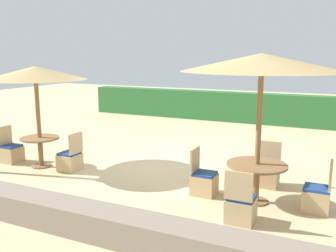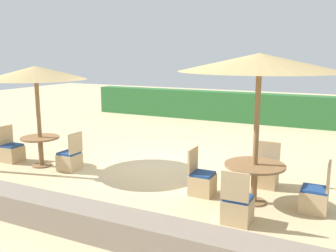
{
  "view_description": "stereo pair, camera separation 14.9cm",
  "coord_description": "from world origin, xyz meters",
  "px_view_note": "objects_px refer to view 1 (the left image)",
  "views": [
    {
      "loc": [
        4.1,
        -8.09,
        2.76
      ],
      "look_at": [
        0.0,
        0.6,
        0.9
      ],
      "focal_mm": 40.0,
      "sensor_mm": 36.0,
      "label": 1
    },
    {
      "loc": [
        4.23,
        -8.02,
        2.76
      ],
      "look_at": [
        0.0,
        0.6,
        0.9
      ],
      "focal_mm": 40.0,
      "sensor_mm": 36.0,
      "label": 2
    }
  ],
  "objects_px": {
    "round_table_front_left": "(40,145)",
    "patio_chair_front_right_west": "(203,181)",
    "patio_chair_front_left_east": "(70,160)",
    "patio_chair_front_right_north": "(267,174)",
    "patio_chair_front_left_west": "(11,152)",
    "patio_chair_front_right_east": "(317,197)",
    "parasol_front_left": "(35,73)",
    "round_table_front_right": "(257,171)",
    "parasol_front_right": "(262,63)",
    "patio_chair_front_right_south": "(241,207)"
  },
  "relations": [
    {
      "from": "parasol_front_left",
      "to": "parasol_front_right",
      "type": "xyz_separation_m",
      "value": [
        5.32,
        0.01,
        0.3
      ]
    },
    {
      "from": "parasol_front_right",
      "to": "patio_chair_front_right_north",
      "type": "distance_m",
      "value": 2.54
    },
    {
      "from": "parasol_front_right",
      "to": "patio_chair_front_right_south",
      "type": "distance_m",
      "value": 2.54
    },
    {
      "from": "patio_chair_front_left_west",
      "to": "patio_chair_front_right_east",
      "type": "xyz_separation_m",
      "value": [
        7.38,
        0.08,
        0.0
      ]
    },
    {
      "from": "patio_chair_front_right_east",
      "to": "patio_chair_front_right_west",
      "type": "distance_m",
      "value": 2.11
    },
    {
      "from": "parasol_front_left",
      "to": "patio_chair_front_left_east",
      "type": "relative_size",
      "value": 2.66
    },
    {
      "from": "parasol_front_right",
      "to": "patio_chair_front_right_south",
      "type": "relative_size",
      "value": 3.12
    },
    {
      "from": "parasol_front_left",
      "to": "round_table_front_right",
      "type": "xyz_separation_m",
      "value": [
        5.32,
        0.01,
        -1.7
      ]
    },
    {
      "from": "patio_chair_front_left_west",
      "to": "patio_chair_front_left_east",
      "type": "bearing_deg",
      "value": 92.5
    },
    {
      "from": "patio_chair_front_left_east",
      "to": "parasol_front_right",
      "type": "height_order",
      "value": "parasol_front_right"
    },
    {
      "from": "patio_chair_front_left_east",
      "to": "patio_chair_front_right_north",
      "type": "distance_m",
      "value": 4.57
    },
    {
      "from": "parasol_front_left",
      "to": "round_table_front_right",
      "type": "relative_size",
      "value": 2.2
    },
    {
      "from": "parasol_front_right",
      "to": "round_table_front_right",
      "type": "xyz_separation_m",
      "value": [
        -0.0,
        0.0,
        -2.0
      ]
    },
    {
      "from": "patio_chair_front_right_east",
      "to": "patio_chair_front_right_west",
      "type": "relative_size",
      "value": 1.0
    },
    {
      "from": "round_table_front_right",
      "to": "parasol_front_right",
      "type": "bearing_deg",
      "value": 0.0
    },
    {
      "from": "patio_chair_front_right_west",
      "to": "patio_chair_front_right_south",
      "type": "height_order",
      "value": "same"
    },
    {
      "from": "patio_chair_front_left_west",
      "to": "patio_chair_front_right_north",
      "type": "relative_size",
      "value": 1.0
    },
    {
      "from": "patio_chair_front_left_west",
      "to": "patio_chair_front_right_north",
      "type": "height_order",
      "value": "same"
    },
    {
      "from": "patio_chair_front_right_east",
      "to": "patio_chair_front_right_west",
      "type": "height_order",
      "value": "same"
    },
    {
      "from": "parasol_front_left",
      "to": "parasol_front_right",
      "type": "relative_size",
      "value": 0.85
    },
    {
      "from": "patio_chair_front_right_west",
      "to": "round_table_front_right",
      "type": "bearing_deg",
      "value": 92.22
    },
    {
      "from": "patio_chair_front_right_west",
      "to": "patio_chair_front_right_north",
      "type": "bearing_deg",
      "value": 134.08
    },
    {
      "from": "round_table_front_left",
      "to": "patio_chair_front_right_west",
      "type": "bearing_deg",
      "value": -0.43
    },
    {
      "from": "round_table_front_left",
      "to": "patio_chair_front_right_east",
      "type": "bearing_deg",
      "value": 0.38
    },
    {
      "from": "parasol_front_right",
      "to": "patio_chair_front_right_south",
      "type": "height_order",
      "value": "parasol_front_right"
    },
    {
      "from": "patio_chair_front_left_east",
      "to": "patio_chair_front_right_east",
      "type": "xyz_separation_m",
      "value": [
        5.52,
        -0.0,
        0.0
      ]
    },
    {
      "from": "patio_chair_front_left_east",
      "to": "round_table_front_right",
      "type": "distance_m",
      "value": 4.45
    },
    {
      "from": "round_table_front_left",
      "to": "round_table_front_right",
      "type": "height_order",
      "value": "round_table_front_right"
    },
    {
      "from": "patio_chair_front_left_west",
      "to": "patio_chair_front_right_west",
      "type": "distance_m",
      "value": 5.27
    },
    {
      "from": "patio_chair_front_left_east",
      "to": "parasol_front_right",
      "type": "xyz_separation_m",
      "value": [
        4.44,
        -0.04,
        2.34
      ]
    },
    {
      "from": "patio_chair_front_left_east",
      "to": "patio_chair_front_right_south",
      "type": "distance_m",
      "value": 4.52
    },
    {
      "from": "round_table_front_right",
      "to": "patio_chair_front_right_west",
      "type": "bearing_deg",
      "value": -177.78
    },
    {
      "from": "patio_chair_front_left_west",
      "to": "patio_chair_front_right_south",
      "type": "relative_size",
      "value": 1.0
    },
    {
      "from": "parasol_front_right",
      "to": "patio_chair_front_right_west",
      "type": "height_order",
      "value": "parasol_front_right"
    },
    {
      "from": "round_table_front_right",
      "to": "patio_chair_front_right_north",
      "type": "height_order",
      "value": "patio_chair_front_right_north"
    },
    {
      "from": "patio_chair_front_right_east",
      "to": "patio_chair_front_right_north",
      "type": "relative_size",
      "value": 1.0
    },
    {
      "from": "patio_chair_front_right_south",
      "to": "round_table_front_left",
      "type": "bearing_deg",
      "value": 169.6
    },
    {
      "from": "patio_chair_front_right_east",
      "to": "parasol_front_right",
      "type": "bearing_deg",
      "value": 91.85
    },
    {
      "from": "parasol_front_left",
      "to": "patio_chair_front_right_south",
      "type": "relative_size",
      "value": 2.66
    },
    {
      "from": "parasol_front_left",
      "to": "patio_chair_front_right_east",
      "type": "relative_size",
      "value": 2.66
    },
    {
      "from": "parasol_front_left",
      "to": "patio_chair_front_right_west",
      "type": "relative_size",
      "value": 2.66
    },
    {
      "from": "round_table_front_left",
      "to": "round_table_front_right",
      "type": "bearing_deg",
      "value": 0.09
    },
    {
      "from": "patio_chair_front_left_east",
      "to": "patio_chair_front_right_south",
      "type": "bearing_deg",
      "value": -103.0
    },
    {
      "from": "parasol_front_left",
      "to": "patio_chair_front_left_east",
      "type": "bearing_deg",
      "value": 3.04
    },
    {
      "from": "round_table_front_right",
      "to": "parasol_front_left",
      "type": "bearing_deg",
      "value": -179.91
    },
    {
      "from": "parasol_front_left",
      "to": "patio_chair_front_left_west",
      "type": "height_order",
      "value": "parasol_front_left"
    },
    {
      "from": "patio_chair_front_left_east",
      "to": "patio_chair_front_left_west",
      "type": "height_order",
      "value": "same"
    },
    {
      "from": "patio_chair_front_left_west",
      "to": "patio_chair_front_right_south",
      "type": "bearing_deg",
      "value": 81.51
    },
    {
      "from": "parasol_front_left",
      "to": "patio_chair_front_right_south",
      "type": "bearing_deg",
      "value": -10.4
    },
    {
      "from": "round_table_front_left",
      "to": "patio_chair_front_right_west",
      "type": "distance_m",
      "value": 4.3
    }
  ]
}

